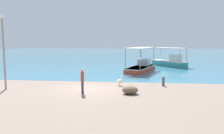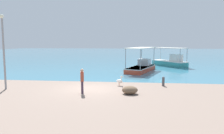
{
  "view_description": "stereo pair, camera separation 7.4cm",
  "coord_description": "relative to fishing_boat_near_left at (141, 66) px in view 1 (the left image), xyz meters",
  "views": [
    {
      "loc": [
        3.32,
        -15.55,
        3.5
      ],
      "look_at": [
        1.34,
        3.39,
        1.27
      ],
      "focal_mm": 35.0,
      "sensor_mm": 36.0,
      "label": 1
    },
    {
      "loc": [
        3.39,
        -15.54,
        3.5
      ],
      "look_at": [
        1.34,
        3.39,
        1.27
      ],
      "focal_mm": 35.0,
      "sensor_mm": 36.0,
      "label": 2
    }
  ],
  "objects": [
    {
      "name": "ground",
      "position": [
        -4.09,
        -10.32,
        -0.57
      ],
      "size": [
        120.0,
        120.0,
        0.0
      ],
      "primitive_type": "plane",
      "color": "#826D60"
    },
    {
      "name": "mooring_bollard",
      "position": [
        1.51,
        -8.57,
        -0.17
      ],
      "size": [
        0.21,
        0.21,
        0.75
      ],
      "color": "#47474C",
      "rests_on": "ground"
    },
    {
      "name": "net_pile",
      "position": [
        -1.05,
        -11.49,
        -0.3
      ],
      "size": [
        1.06,
        0.9,
        0.54
      ],
      "primitive_type": "ellipsoid",
      "color": "brown",
      "rests_on": "ground"
    },
    {
      "name": "fisherman_standing",
      "position": [
        -4.25,
        -11.74,
        0.34
      ],
      "size": [
        0.32,
        0.44,
        1.69
      ],
      "color": "#423044",
      "rests_on": "ground"
    },
    {
      "name": "fishing_boat_near_left",
      "position": [
        0.0,
        0.0,
        0.0
      ],
      "size": [
        3.83,
        6.4,
        2.79
      ],
      "color": "#C8422A",
      "rests_on": "harbor_water"
    },
    {
      "name": "fishing_boat_outer",
      "position": [
        4.24,
        5.65,
        0.1
      ],
      "size": [
        4.63,
        5.4,
        2.62
      ],
      "color": "teal",
      "rests_on": "harbor_water"
    },
    {
      "name": "harbor_water",
      "position": [
        -4.09,
        37.68,
        -0.57
      ],
      "size": [
        110.0,
        90.0,
        0.0
      ],
      "primitive_type": "cube",
      "color": "teal",
      "rests_on": "ground"
    },
    {
      "name": "lamp_post",
      "position": [
        -10.19,
        -11.0,
        2.49
      ],
      "size": [
        0.28,
        0.28,
        5.41
      ],
      "color": "gray",
      "rests_on": "ground"
    },
    {
      "name": "pelican",
      "position": [
        -1.93,
        -8.84,
        -0.2
      ],
      "size": [
        0.71,
        0.57,
        0.8
      ],
      "color": "#E0997A",
      "rests_on": "ground"
    }
  ]
}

